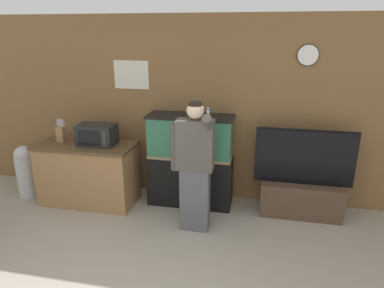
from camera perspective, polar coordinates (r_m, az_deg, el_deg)
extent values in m
cube|color=brown|center=(4.89, 0.89, 5.67)|extent=(10.00, 0.06, 2.60)
cube|color=beige|center=(5.04, -10.07, 11.29)|extent=(0.52, 0.02, 0.40)
cylinder|color=white|center=(4.69, 18.77, 13.86)|extent=(0.25, 0.03, 0.25)
cylinder|color=black|center=(4.69, 18.76, 13.86)|extent=(0.27, 0.01, 0.27)
cube|color=olive|center=(5.12, -16.88, -4.88)|extent=(1.33, 0.60, 0.85)
cube|color=#513A24|center=(4.97, -17.35, -0.20)|extent=(1.37, 0.64, 0.03)
cube|color=black|center=(4.87, -15.53, 1.55)|extent=(0.50, 0.33, 0.28)
cube|color=black|center=(4.75, -16.86, 1.00)|extent=(0.31, 0.01, 0.20)
cube|color=#2D2D33|center=(4.65, -14.46, 0.84)|extent=(0.05, 0.01, 0.22)
cube|color=olive|center=(5.17, -20.99, 1.57)|extent=(0.11, 0.10, 0.22)
cylinder|color=#B7B7BC|center=(5.15, -21.51, 3.29)|extent=(0.02, 0.02, 0.10)
cylinder|color=#B7B7BC|center=(5.14, -21.27, 3.26)|extent=(0.02, 0.02, 0.09)
cylinder|color=#B7B7BC|center=(5.12, -21.04, 3.32)|extent=(0.02, 0.02, 0.11)
cylinder|color=#B7B7BC|center=(5.11, -20.81, 3.30)|extent=(0.02, 0.02, 0.11)
cylinder|color=#B7B7BC|center=(5.18, -21.27, 3.40)|extent=(0.02, 0.02, 0.10)
cylinder|color=#B7B7BC|center=(5.17, -21.03, 3.32)|extent=(0.02, 0.02, 0.08)
cylinder|color=#B7B7BC|center=(5.16, -20.80, 3.40)|extent=(0.02, 0.02, 0.10)
cylinder|color=#B7B7BC|center=(5.14, -20.56, 3.31)|extent=(0.02, 0.02, 0.09)
cube|color=black|center=(4.90, -0.24, -6.00)|extent=(1.18, 0.43, 0.71)
cube|color=#937F5B|center=(4.76, -0.25, -1.91)|extent=(1.14, 0.42, 0.04)
cube|color=#2D6B4C|center=(4.67, -0.25, 1.26)|extent=(1.13, 0.41, 0.57)
cube|color=black|center=(4.60, -0.26, 4.60)|extent=(1.18, 0.43, 0.03)
cube|color=#4C3828|center=(4.88, 17.59, -8.69)|extent=(1.06, 0.40, 0.46)
cube|color=black|center=(4.65, 18.28, -2.19)|extent=(1.24, 0.05, 0.72)
cube|color=black|center=(4.68, 18.25, -2.07)|extent=(1.27, 0.01, 0.75)
cube|color=#515156|center=(4.27, 0.50, -9.15)|extent=(0.35, 0.20, 0.80)
cube|color=#4C4742|center=(4.00, 0.53, -0.16)|extent=(0.44, 0.21, 0.60)
sphere|color=beige|center=(3.88, 0.55, 5.62)|extent=(0.20, 0.20, 0.20)
sphere|color=black|center=(3.87, 0.55, 6.42)|extent=(0.16, 0.16, 0.16)
cylinder|color=#4C4742|center=(4.06, -2.79, -0.49)|extent=(0.11, 0.11, 0.57)
cylinder|color=#4C4742|center=(3.76, 2.76, 3.44)|extent=(0.10, 0.32, 0.26)
cylinder|color=white|center=(3.71, 2.74, 4.84)|extent=(0.02, 0.06, 0.11)
cylinder|color=#2856B2|center=(3.68, 2.70, 5.68)|extent=(0.02, 0.03, 0.05)
cylinder|color=#B7B7BC|center=(5.68, -25.77, -4.92)|extent=(0.29, 0.29, 0.62)
sphere|color=#ADADB2|center=(5.56, -26.25, -1.65)|extent=(0.27, 0.27, 0.27)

